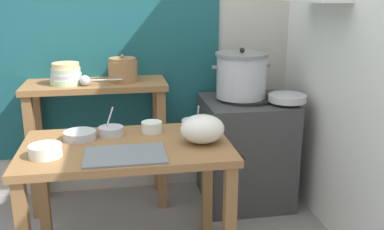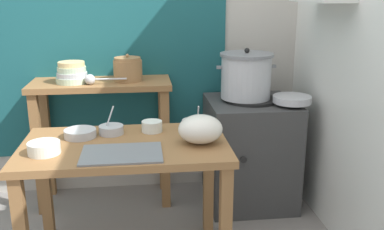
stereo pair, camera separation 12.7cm
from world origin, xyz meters
name	(u,v)px [view 1 (the left image)]	position (x,y,z in m)	size (l,w,h in m)	color
wall_back	(121,19)	(0.08, 1.10, 1.30)	(4.40, 0.12, 2.60)	#B2ADA3
wall_right	(353,27)	(1.40, 0.20, 1.30)	(0.30, 3.20, 2.60)	silver
prep_table	(127,164)	(0.07, 0.04, 0.61)	(1.10, 0.66, 0.72)	olive
back_shelf_table	(97,113)	(-0.11, 0.83, 0.68)	(0.96, 0.40, 0.90)	olive
stove_block	(245,150)	(0.93, 0.70, 0.38)	(0.60, 0.61, 0.78)	#383838
steamer_pot	(241,75)	(0.89, 0.72, 0.94)	(0.42, 0.37, 0.35)	#B7BABF
clay_pot	(123,70)	(0.08, 0.83, 0.98)	(0.20, 0.20, 0.19)	olive
bowl_stack_enamel	(66,74)	(-0.29, 0.80, 0.97)	(0.22, 0.22, 0.14)	#B7D1AD
ladle	(87,80)	(-0.16, 0.73, 0.94)	(0.28, 0.07, 0.07)	#B7BABF
serving_tray	(125,155)	(0.06, -0.13, 0.72)	(0.40, 0.28, 0.01)	slate
plastic_bag	(202,129)	(0.47, 0.00, 0.80)	(0.24, 0.21, 0.15)	silver
wide_pan	(287,98)	(1.17, 0.55, 0.80)	(0.26, 0.26, 0.05)	#B7BABF
prep_bowl_0	(45,150)	(-0.32, -0.07, 0.75)	(0.16, 0.16, 0.06)	silver
prep_bowl_1	(80,135)	(-0.18, 0.17, 0.74)	(0.18, 0.18, 0.05)	#B7BABF
prep_bowl_2	(111,131)	(-0.01, 0.21, 0.75)	(0.14, 0.14, 0.16)	#B7BABF
prep_bowl_3	(152,127)	(0.22, 0.22, 0.75)	(0.12, 0.12, 0.06)	silver
prep_bowl_4	(194,124)	(0.47, 0.23, 0.75)	(0.15, 0.15, 0.16)	#B7BABF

